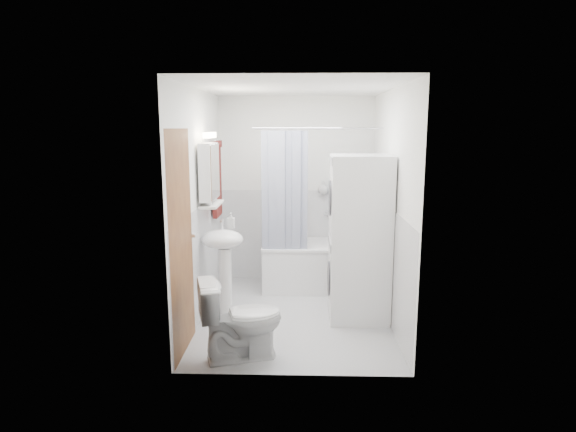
{
  "coord_description": "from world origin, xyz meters",
  "views": [
    {
      "loc": [
        0.07,
        -4.95,
        2.01
      ],
      "look_at": [
        -0.07,
        0.15,
        1.07
      ],
      "focal_mm": 30.0,
      "sensor_mm": 36.0,
      "label": 1
    }
  ],
  "objects_px": {
    "bathtub": "(323,263)",
    "washer_dryer": "(359,238)",
    "toilet": "(241,319)",
    "sink": "(223,253)"
  },
  "relations": [
    {
      "from": "toilet",
      "to": "sink",
      "type": "bearing_deg",
      "value": 0.97
    },
    {
      "from": "bathtub",
      "to": "toilet",
      "type": "bearing_deg",
      "value": -112.7
    },
    {
      "from": "bathtub",
      "to": "washer_dryer",
      "type": "relative_size",
      "value": 0.88
    },
    {
      "from": "bathtub",
      "to": "toilet",
      "type": "distance_m",
      "value": 2.08
    },
    {
      "from": "bathtub",
      "to": "washer_dryer",
      "type": "height_order",
      "value": "washer_dryer"
    },
    {
      "from": "washer_dryer",
      "to": "toilet",
      "type": "height_order",
      "value": "washer_dryer"
    },
    {
      "from": "sink",
      "to": "washer_dryer",
      "type": "xyz_separation_m",
      "value": [
        1.43,
        0.02,
        0.16
      ]
    },
    {
      "from": "bathtub",
      "to": "toilet",
      "type": "xyz_separation_m",
      "value": [
        -0.8,
        -1.92,
        0.04
      ]
    },
    {
      "from": "bathtub",
      "to": "washer_dryer",
      "type": "distance_m",
      "value": 1.14
    },
    {
      "from": "sink",
      "to": "toilet",
      "type": "bearing_deg",
      "value": -72.51
    }
  ]
}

